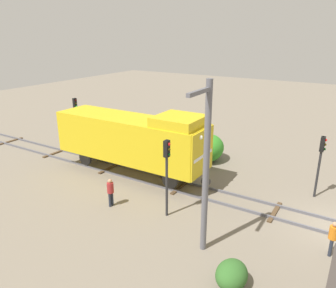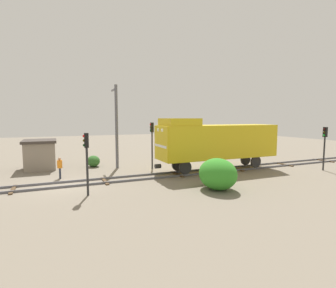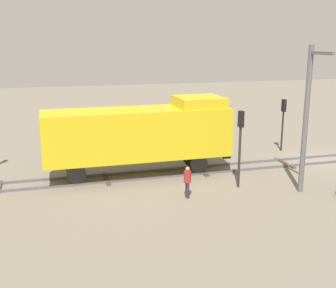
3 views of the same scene
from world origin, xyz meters
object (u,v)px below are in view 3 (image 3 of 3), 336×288
traffic_signal_near (283,115)px  worker_by_signal (187,180)px  locomotive (141,132)px  catenary_mast (307,117)px  traffic_signal_mid (240,135)px

traffic_signal_near → worker_by_signal: size_ratio=2.28×
locomotive → catenary_mast: catenary_mast is taller
traffic_signal_near → worker_by_signal: 12.51m
traffic_signal_mid → worker_by_signal: 3.98m
catenary_mast → locomotive: bearing=57.2°
worker_by_signal → catenary_mast: (-0.86, -6.30, 3.20)m
locomotive → catenary_mast: (-5.06, -7.86, 1.42)m
locomotive → worker_by_signal: bearing=-159.6°
traffic_signal_mid → catenary_mast: bearing=-119.2°
locomotive → traffic_signal_mid: bearing=-124.8°
locomotive → worker_by_signal: size_ratio=6.82×
locomotive → traffic_signal_near: locomotive is taller
traffic_signal_near → worker_by_signal: bearing=126.7°
locomotive → traffic_signal_near: bearing=-74.5°
locomotive → traffic_signal_near: (3.20, -11.50, -0.06)m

